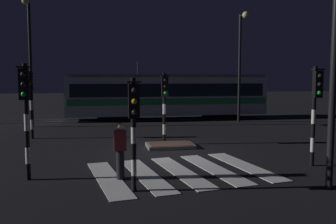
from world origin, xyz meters
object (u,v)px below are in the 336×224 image
object	(u,v)px
traffic_light_corner_near_right	(316,101)
street_lamp_trackside_right	(241,54)
tram	(167,95)
traffic_light_median_centre	(165,98)
traffic_light_corner_near_left	(25,104)
traffic_light_kerb_mid_left	(134,117)
street_lamp_trackside_left	(29,48)
pedestrian_waiting_at_kerb	(120,151)
traffic_light_corner_far_left	(31,95)

from	to	relation	value
traffic_light_corner_near_right	street_lamp_trackside_right	world-z (taller)	street_lamp_trackside_right
street_lamp_trackside_right	tram	size ratio (longest dim) A/B	0.50
traffic_light_median_centre	traffic_light_corner_near_left	world-z (taller)	traffic_light_corner_near_left
traffic_light_kerb_mid_left	street_lamp_trackside_left	xyz separation A→B (m)	(-4.94, 13.82, 2.81)
traffic_light_median_centre	traffic_light_corner_near_left	bearing A→B (deg)	-135.01
traffic_light_median_centre	street_lamp_trackside_right	world-z (taller)	street_lamp_trackside_right
traffic_light_corner_near_left	tram	size ratio (longest dim) A/B	0.24
traffic_light_corner_near_right	pedestrian_waiting_at_kerb	xyz separation A→B (m)	(-6.58, -0.44, -1.37)
street_lamp_trackside_right	traffic_light_kerb_mid_left	bearing A→B (deg)	-121.39
street_lamp_trackside_right	street_lamp_trackside_left	bearing A→B (deg)	-179.96
traffic_light_corner_far_left	traffic_light_median_centre	bearing A→B (deg)	-24.12
traffic_light_corner_near_right	traffic_light_corner_near_left	distance (m)	9.26
traffic_light_corner_far_left	street_lamp_trackside_left	distance (m)	5.19
traffic_light_corner_far_left	traffic_light_median_centre	size ratio (longest dim) A/B	1.03
street_lamp_trackside_left	traffic_light_corner_far_left	bearing A→B (deg)	-80.26
traffic_light_median_centre	tram	bearing A→B (deg)	78.77
traffic_light_corner_near_left	tram	world-z (taller)	tram
traffic_light_corner_near_left	traffic_light_corner_far_left	bearing A→B (deg)	98.88
pedestrian_waiting_at_kerb	street_lamp_trackside_left	bearing A→B (deg)	110.36
traffic_light_corner_far_left	tram	size ratio (longest dim) A/B	0.23
traffic_light_corner_near_right	traffic_light_median_centre	xyz separation A→B (m)	(-4.30, 4.91, -0.11)
street_lamp_trackside_left	tram	xyz separation A→B (m)	(8.97, 3.08, -3.06)
traffic_light_corner_near_left	street_lamp_trackside_right	bearing A→B (deg)	46.79
traffic_light_corner_near_left	street_lamp_trackside_right	distance (m)	16.83
traffic_light_median_centre	traffic_light_corner_near_right	bearing A→B (deg)	-48.80
traffic_light_corner_near_right	traffic_light_corner_near_left	xyz separation A→B (m)	(-9.26, -0.05, 0.02)
traffic_light_median_centre	traffic_light_corner_near_left	size ratio (longest dim) A/B	0.94
traffic_light_corner_far_left	traffic_light_corner_near_left	bearing A→B (deg)	-81.12
traffic_light_corner_near_left	pedestrian_waiting_at_kerb	bearing A→B (deg)	-8.16
traffic_light_corner_far_left	pedestrian_waiting_at_kerb	bearing A→B (deg)	-64.36
traffic_light_corner_near_left	street_lamp_trackside_right	xyz separation A→B (m)	(11.41, 12.15, 2.32)
traffic_light_kerb_mid_left	traffic_light_corner_near_left	distance (m)	3.43
traffic_light_corner_near_left	traffic_light_kerb_mid_left	bearing A→B (deg)	-29.43
traffic_light_median_centre	tram	size ratio (longest dim) A/B	0.22
street_lamp_trackside_left	tram	bearing A→B (deg)	18.94
tram	pedestrian_waiting_at_kerb	world-z (taller)	tram
traffic_light_corner_near_left	pedestrian_waiting_at_kerb	world-z (taller)	traffic_light_corner_near_left
street_lamp_trackside_right	tram	xyz separation A→B (m)	(-4.41, 3.07, -2.85)
traffic_light_corner_far_left	traffic_light_corner_near_left	distance (m)	7.82
traffic_light_kerb_mid_left	street_lamp_trackside_left	size ratio (longest dim) A/B	0.40
traffic_light_corner_near_left	street_lamp_trackside_right	size ratio (longest dim) A/B	0.47
traffic_light_corner_near_left	street_lamp_trackside_left	world-z (taller)	street_lamp_trackside_left
traffic_light_corner_near_left	street_lamp_trackside_left	distance (m)	12.56
traffic_light_corner_far_left	traffic_light_corner_near_right	world-z (taller)	traffic_light_corner_near_right
street_lamp_trackside_left	pedestrian_waiting_at_kerb	bearing A→B (deg)	-69.64
traffic_light_corner_far_left	street_lamp_trackside_right	size ratio (longest dim) A/B	0.46
traffic_light_kerb_mid_left	pedestrian_waiting_at_kerb	bearing A→B (deg)	102.70
traffic_light_kerb_mid_left	pedestrian_waiting_at_kerb	distance (m)	1.73
traffic_light_corner_near_right	pedestrian_waiting_at_kerb	distance (m)	6.73
pedestrian_waiting_at_kerb	tram	bearing A→B (deg)	74.54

